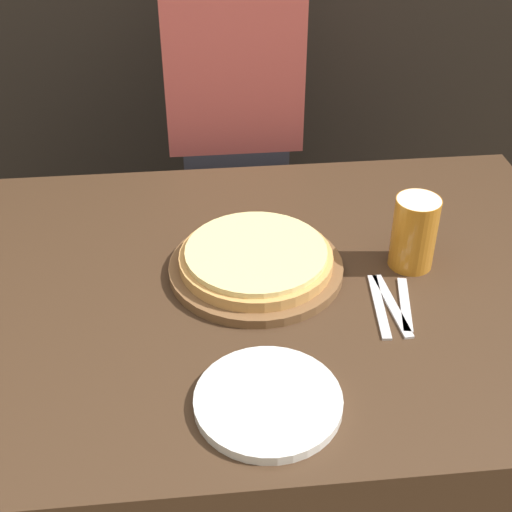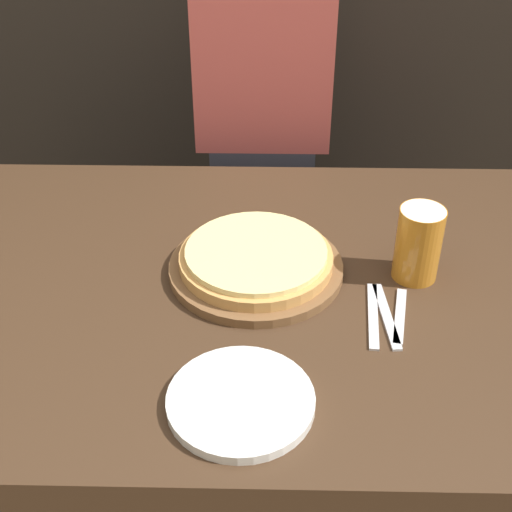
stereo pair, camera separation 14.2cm
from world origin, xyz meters
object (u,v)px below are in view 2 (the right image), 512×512
object	(u,v)px
pizza_on_board	(256,262)
dinner_knife	(386,316)
beer_glass	(419,241)
spoon	(400,316)
dinner_plate	(241,401)
fork	(373,316)
diner_person	(263,162)

from	to	relation	value
pizza_on_board	dinner_knife	bearing A→B (deg)	-28.59
beer_glass	dinner_knife	distance (m)	0.17
pizza_on_board	spoon	distance (m)	0.30
pizza_on_board	dinner_plate	distance (m)	0.36
beer_glass	fork	xyz separation A→B (m)	(-0.10, -0.13, -0.08)
pizza_on_board	dinner_knife	world-z (taller)	pizza_on_board
spoon	diner_person	xyz separation A→B (m)	(-0.27, 0.79, -0.10)
dinner_plate	spoon	distance (m)	0.37
dinner_plate	fork	size ratio (longest dim) A/B	1.28
pizza_on_board	fork	xyz separation A→B (m)	(0.22, -0.13, -0.02)
beer_glass	fork	size ratio (longest dim) A/B	0.81
dinner_plate	diner_person	distance (m)	1.02
fork	diner_person	distance (m)	0.82
fork	pizza_on_board	bearing A→B (deg)	148.76
beer_glass	fork	bearing A→B (deg)	-126.33
spoon	pizza_on_board	bearing A→B (deg)	153.68
dinner_plate	spoon	size ratio (longest dim) A/B	1.51
fork	spoon	size ratio (longest dim) A/B	1.18
fork	spoon	distance (m)	0.05
dinner_plate	spoon	bearing A→B (deg)	37.88
dinner_knife	spoon	distance (m)	0.03
beer_glass	diner_person	bearing A→B (deg)	115.32
dinner_plate	diner_person	bearing A→B (deg)	88.73
beer_glass	diner_person	xyz separation A→B (m)	(-0.31, 0.66, -0.18)
beer_glass	spoon	xyz separation A→B (m)	(-0.05, -0.13, -0.08)
beer_glass	spoon	size ratio (longest dim) A/B	0.96
beer_glass	dinner_knife	bearing A→B (deg)	-118.53
pizza_on_board	dinner_knife	size ratio (longest dim) A/B	1.86
pizza_on_board	diner_person	size ratio (longest dim) A/B	0.26
spoon	dinner_knife	bearing A→B (deg)	-180.00
pizza_on_board	dinner_plate	xyz separation A→B (m)	(-0.02, -0.36, -0.02)
pizza_on_board	beer_glass	bearing A→B (deg)	-0.71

